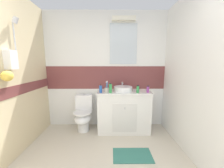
{
  "coord_description": "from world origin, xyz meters",
  "views": [
    {
      "loc": [
        0.13,
        -0.4,
        1.4
      ],
      "look_at": [
        0.14,
        2.05,
        1.01
      ],
      "focal_mm": 20.37,
      "sensor_mm": 36.0,
      "label": 1
    }
  ],
  "objects_px": {
    "lotion_bottle_short": "(148,89)",
    "sink_basin": "(123,89)",
    "shampoo_bottle_tall": "(110,88)",
    "deodorant_spray_can": "(138,89)",
    "toilet": "(83,114)",
    "toothbrush_cup": "(107,90)",
    "soap_dispenser": "(101,89)"
  },
  "relations": [
    {
      "from": "lotion_bottle_short",
      "to": "shampoo_bottle_tall",
      "type": "relative_size",
      "value": 0.73
    },
    {
      "from": "toothbrush_cup",
      "to": "deodorant_spray_can",
      "type": "bearing_deg",
      "value": -1.45
    },
    {
      "from": "toothbrush_cup",
      "to": "deodorant_spray_can",
      "type": "height_order",
      "value": "toothbrush_cup"
    },
    {
      "from": "sink_basin",
      "to": "toilet",
      "type": "relative_size",
      "value": 0.55
    },
    {
      "from": "lotion_bottle_short",
      "to": "toilet",
      "type": "bearing_deg",
      "value": 174.03
    },
    {
      "from": "sink_basin",
      "to": "toilet",
      "type": "bearing_deg",
      "value": 179.35
    },
    {
      "from": "sink_basin",
      "to": "shampoo_bottle_tall",
      "type": "height_order",
      "value": "shampoo_bottle_tall"
    },
    {
      "from": "lotion_bottle_short",
      "to": "sink_basin",
      "type": "bearing_deg",
      "value": 164.94
    },
    {
      "from": "sink_basin",
      "to": "shampoo_bottle_tall",
      "type": "xyz_separation_m",
      "value": [
        -0.26,
        -0.14,
        0.04
      ]
    },
    {
      "from": "sink_basin",
      "to": "toothbrush_cup",
      "type": "xyz_separation_m",
      "value": [
        -0.33,
        -0.15,
        0.0
      ]
    },
    {
      "from": "deodorant_spray_can",
      "to": "lotion_bottle_short",
      "type": "distance_m",
      "value": 0.21
    },
    {
      "from": "lotion_bottle_short",
      "to": "deodorant_spray_can",
      "type": "bearing_deg",
      "value": -170.6
    },
    {
      "from": "toilet",
      "to": "shampoo_bottle_tall",
      "type": "bearing_deg",
      "value": -14.6
    },
    {
      "from": "soap_dispenser",
      "to": "deodorant_spray_can",
      "type": "height_order",
      "value": "soap_dispenser"
    },
    {
      "from": "toothbrush_cup",
      "to": "lotion_bottle_short",
      "type": "distance_m",
      "value": 0.8
    },
    {
      "from": "toilet",
      "to": "deodorant_spray_can",
      "type": "bearing_deg",
      "value": -8.79
    },
    {
      "from": "deodorant_spray_can",
      "to": "lotion_bottle_short",
      "type": "height_order",
      "value": "deodorant_spray_can"
    },
    {
      "from": "toilet",
      "to": "toothbrush_cup",
      "type": "bearing_deg",
      "value": -17.2
    },
    {
      "from": "deodorant_spray_can",
      "to": "toilet",
      "type": "bearing_deg",
      "value": 171.21
    },
    {
      "from": "deodorant_spray_can",
      "to": "shampoo_bottle_tall",
      "type": "xyz_separation_m",
      "value": [
        -0.52,
        0.02,
        0.02
      ]
    },
    {
      "from": "toilet",
      "to": "deodorant_spray_can",
      "type": "height_order",
      "value": "deodorant_spray_can"
    },
    {
      "from": "toothbrush_cup",
      "to": "deodorant_spray_can",
      "type": "relative_size",
      "value": 1.55
    },
    {
      "from": "deodorant_spray_can",
      "to": "sink_basin",
      "type": "bearing_deg",
      "value": 149.06
    },
    {
      "from": "soap_dispenser",
      "to": "shampoo_bottle_tall",
      "type": "xyz_separation_m",
      "value": [
        0.19,
        0.0,
        0.02
      ]
    },
    {
      "from": "toothbrush_cup",
      "to": "shampoo_bottle_tall",
      "type": "height_order",
      "value": "toothbrush_cup"
    },
    {
      "from": "toilet",
      "to": "toothbrush_cup",
      "type": "height_order",
      "value": "toothbrush_cup"
    },
    {
      "from": "toothbrush_cup",
      "to": "sink_basin",
      "type": "bearing_deg",
      "value": 23.67
    },
    {
      "from": "toothbrush_cup",
      "to": "lotion_bottle_short",
      "type": "relative_size",
      "value": 1.69
    },
    {
      "from": "soap_dispenser",
      "to": "lotion_bottle_short",
      "type": "xyz_separation_m",
      "value": [
        0.92,
        0.01,
        -0.01
      ]
    },
    {
      "from": "deodorant_spray_can",
      "to": "soap_dispenser",
      "type": "bearing_deg",
      "value": 178.49
    },
    {
      "from": "soap_dispenser",
      "to": "deodorant_spray_can",
      "type": "xyz_separation_m",
      "value": [
        0.71,
        -0.02,
        -0.0
      ]
    },
    {
      "from": "toilet",
      "to": "deodorant_spray_can",
      "type": "relative_size",
      "value": 5.08
    }
  ]
}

